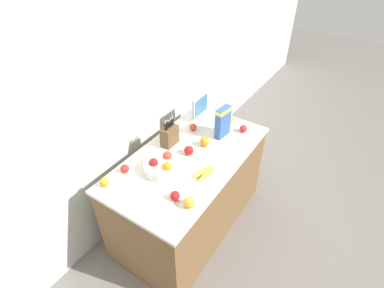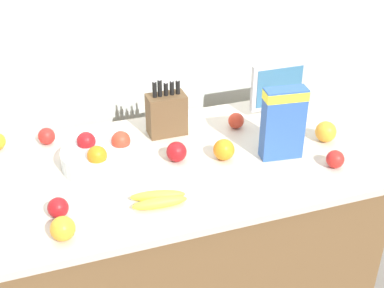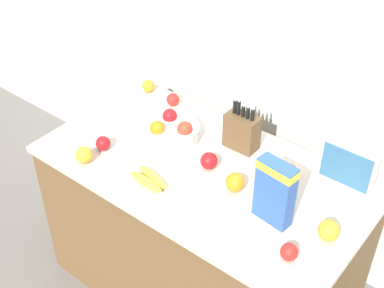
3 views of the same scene
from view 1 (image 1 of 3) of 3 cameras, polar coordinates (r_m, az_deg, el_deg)
name	(u,v)px [view 1 (image 1 of 3)]	position (r m, az deg, el deg)	size (l,w,h in m)	color
ground_plane	(189,221)	(3.16, -0.49, -14.45)	(14.00, 14.00, 0.00)	slate
wall_back	(128,91)	(2.64, -12.12, 9.83)	(9.00, 0.06, 2.60)	silver
counter	(189,191)	(2.83, -0.54, -9.03)	(1.53, 0.82, 0.87)	brown
knife_block	(170,135)	(2.62, -4.30, 1.66)	(0.16, 0.09, 0.28)	brown
small_monitor	(200,106)	(2.96, 1.57, 7.26)	(0.26, 0.03, 0.24)	#B7B7BC
cereal_box	(223,121)	(2.70, 5.90, 4.42)	(0.17, 0.09, 0.29)	#2D56A8
fruit_bowl	(162,166)	(2.38, -5.66, -4.21)	(0.29, 0.29, 0.12)	silver
banana_bunch	(205,173)	(2.35, 2.43, -5.50)	(0.20, 0.11, 0.04)	yellow
apple_leftmost	(189,150)	(2.53, -0.61, -1.23)	(0.08, 0.08, 0.08)	#A31419
apple_by_knife_block	(193,127)	(2.83, 0.20, 3.29)	(0.07, 0.07, 0.07)	red
apple_front	(125,169)	(2.43, -12.69, -4.58)	(0.07, 0.07, 0.07)	red
apple_rear	(175,196)	(2.16, -3.27, -9.80)	(0.07, 0.07, 0.07)	#A31419
apple_rightmost	(243,129)	(2.84, 9.76, 2.90)	(0.07, 0.07, 0.07)	red
orange_back_center	(205,142)	(2.63, 2.44, 0.46)	(0.08, 0.08, 0.08)	orange
orange_by_cereal	(229,119)	(2.95, 7.14, 4.82)	(0.09, 0.09, 0.09)	orange
orange_front_center	(189,202)	(2.11, -0.59, -11.04)	(0.08, 0.08, 0.08)	orange
orange_mid_right	(105,182)	(2.35, -16.32, -6.96)	(0.07, 0.07, 0.07)	orange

